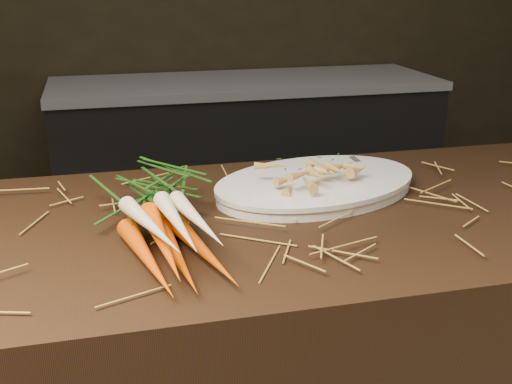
# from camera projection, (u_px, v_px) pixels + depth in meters

# --- Properties ---
(back_counter) EXTENTS (1.82, 0.62, 0.84)m
(back_counter) POSITION_uv_depth(u_px,v_px,m) (246.00, 164.00, 3.17)
(back_counter) COLOR black
(back_counter) RESTS_ON ground
(straw_bedding) EXTENTS (1.40, 0.60, 0.02)m
(straw_bedding) POSITION_uv_depth(u_px,v_px,m) (319.00, 206.00, 1.22)
(straw_bedding) COLOR #A38633
(straw_bedding) RESTS_ON main_counter
(root_veg_bunch) EXTENTS (0.21, 0.51, 0.09)m
(root_veg_bunch) POSITION_uv_depth(u_px,v_px,m) (154.00, 207.00, 1.11)
(root_veg_bunch) COLOR #CE4400
(root_veg_bunch) RESTS_ON main_counter
(serving_platter) EXTENTS (0.51, 0.42, 0.02)m
(serving_platter) POSITION_uv_depth(u_px,v_px,m) (316.00, 186.00, 1.32)
(serving_platter) COLOR white
(serving_platter) RESTS_ON main_counter
(roasted_veg_heap) EXTENTS (0.25, 0.22, 0.05)m
(roasted_veg_heap) POSITION_uv_depth(u_px,v_px,m) (317.00, 169.00, 1.31)
(roasted_veg_heap) COLOR gold
(roasted_veg_heap) RESTS_ON serving_platter
(serving_fork) EXTENTS (0.01, 0.17, 0.00)m
(serving_fork) POSITION_uv_depth(u_px,v_px,m) (380.00, 170.00, 1.38)
(serving_fork) COLOR silver
(serving_fork) RESTS_ON serving_platter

